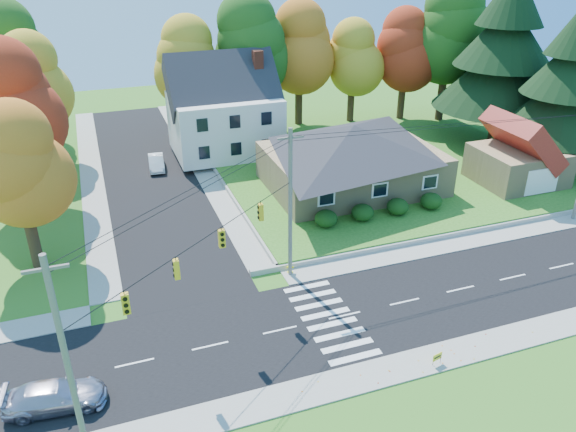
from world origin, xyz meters
name	(u,v)px	position (x,y,z in m)	size (l,w,h in m)	color
ground	(345,316)	(0.00, 0.00, 0.00)	(120.00, 120.00, 0.00)	#3D7923
road_main	(345,315)	(0.00, 0.00, 0.01)	(90.00, 8.00, 0.02)	black
road_cross	(148,173)	(-8.00, 26.00, 0.01)	(8.00, 44.00, 0.02)	black
sidewalk_north	(312,272)	(0.00, 5.00, 0.04)	(90.00, 2.00, 0.08)	#9C9A90
sidewalk_south	(386,371)	(0.00, -5.00, 0.04)	(90.00, 2.00, 0.08)	#9C9A90
lawn	(375,161)	(13.00, 21.00, 0.25)	(30.00, 30.00, 0.50)	#3D7923
ranch_house	(352,155)	(8.00, 16.00, 3.27)	(14.60, 10.60, 5.40)	tan
colonial_house	(225,111)	(0.04, 28.00, 4.58)	(10.40, 8.40, 9.60)	silver
garage	(520,156)	(22.00, 11.99, 2.84)	(7.30, 6.30, 4.60)	tan
hedge_row	(380,210)	(7.50, 9.80, 1.14)	(10.70, 1.70, 1.27)	#163A10
traffic_infrastructure	(336,228)	(-0.15, 1.35, 5.15)	(38.10, 10.66, 10.00)	#666059
tree_lot_0	(189,61)	(-2.00, 34.00, 8.31)	(6.72, 6.72, 12.51)	#3F2A19
tree_lot_1	(248,46)	(4.00, 33.00, 9.61)	(7.84, 7.84, 14.60)	#3F2A19
tree_lot_2	(299,48)	(10.00, 34.00, 8.96)	(7.28, 7.28, 13.56)	#3F2A19
tree_lot_3	(353,58)	(16.00, 33.00, 7.65)	(6.16, 6.16, 11.47)	#3F2A19
tree_lot_4	(406,50)	(22.00, 32.00, 8.31)	(6.72, 6.72, 12.51)	#3F2A19
tree_lot_5	(449,32)	(26.00, 30.00, 10.27)	(8.40, 8.40, 15.64)	#3F2A19
conifer_east_a	(504,53)	(27.00, 22.00, 9.39)	(12.80, 12.80, 16.96)	#3F2A19
conifer_east_b	(571,82)	(28.00, 14.00, 8.28)	(11.20, 11.20, 14.84)	#3F2A19
tree_west_0	(16,166)	(-17.00, 12.00, 7.15)	(6.16, 6.16, 11.47)	#3F2A19
tree_west_1	(7,105)	(-18.00, 22.00, 8.46)	(7.28, 7.28, 13.56)	#3F2A19
tree_west_2	(30,83)	(-17.00, 32.00, 7.81)	(6.72, 6.72, 12.51)	#3F2A19
tree_west_3	(9,54)	(-19.00, 40.00, 9.11)	(7.84, 7.84, 14.60)	#3F2A19
silver_sedan	(55,396)	(-15.76, -1.84, 0.69)	(1.89, 4.64, 1.35)	#ACA9BD
white_car	(156,162)	(-7.08, 26.79, 0.66)	(1.36, 3.91, 1.29)	white
fire_hydrant	(290,268)	(-1.43, 5.38, 0.40)	(0.48, 0.37, 0.84)	#F4F300
yard_sign	(437,357)	(2.68, -5.45, 0.55)	(0.61, 0.16, 0.77)	black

